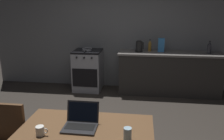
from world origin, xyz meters
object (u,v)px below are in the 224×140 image
stove_oven (88,70)px  coffee_mug (40,131)px  dining_table (85,137)px  drinking_glass (128,134)px  bottle (209,48)px  frying_pan (87,49)px  cereal_box (161,45)px  bottle_b (150,46)px  laptop (81,123)px  electric_kettle (139,46)px

stove_oven → coffee_mug: bearing=-84.5°
dining_table → drinking_glass: drinking_glass is taller
bottle → drinking_glass: bearing=-115.4°
dining_table → frying_pan: bearing=103.0°
cereal_box → dining_table: bearing=-106.6°
dining_table → bottle_b: (0.67, 3.08, 0.38)m
dining_table → bottle: bottle is taller
laptop → bottle_b: 3.12m
electric_kettle → cereal_box: cereal_box is taller
laptop → cereal_box: 3.12m
stove_oven → bottle_b: (1.35, 0.08, 0.57)m
coffee_mug → cereal_box: size_ratio=0.39×
stove_oven → electric_kettle: size_ratio=3.80×
electric_kettle → stove_oven: bearing=-179.9°
drinking_glass → cereal_box: cereal_box is taller
stove_oven → dining_table: stove_oven is taller
drinking_glass → laptop: bearing=160.3°
bottle → frying_pan: bearing=179.6°
laptop → drinking_glass: 0.49m
bottle → drinking_glass: (-1.45, -3.05, -0.25)m
electric_kettle → drinking_glass: bearing=-90.7°
cereal_box → frying_pan: bearing=-178.2°
electric_kettle → bottle: (1.41, -0.05, 0.01)m
bottle_b → frying_pan: bearing=-175.3°
bottle_b → coffee_mug: bearing=-108.1°
electric_kettle → frying_pan: (-1.13, -0.03, -0.09)m
frying_pan → cereal_box: size_ratio=1.33×
dining_table → frying_pan: (-0.68, 2.97, 0.28)m
drinking_glass → coffee_mug: bearing=-177.9°
bottle_b → electric_kettle: bearing=-160.4°
electric_kettle → bottle: bearing=-2.0°
coffee_mug → bottle_b: bearing=71.9°
bottle_b → drinking_glass: bearing=-94.7°
dining_table → laptop: bearing=135.1°
electric_kettle → cereal_box: size_ratio=0.81×
electric_kettle → frying_pan: size_ratio=0.61×
dining_table → bottle: size_ratio=4.89×
frying_pan → coffee_mug: (0.30, -3.10, -0.17)m
laptop → coffee_mug: laptop is taller
dining_table → drinking_glass: bearing=-15.1°
laptop → bottle: bearing=56.4°
cereal_box → electric_kettle: bearing=-177.5°
frying_pan → coffee_mug: 3.12m
laptop → drinking_glass: size_ratio=2.82×
stove_oven → laptop: bearing=-78.0°
electric_kettle → bottle_b: bottle_b is taller
stove_oven → coffee_mug: 3.16m
electric_kettle → cereal_box: (0.46, 0.02, 0.03)m
laptop → bottle_b: size_ratio=1.26×
cereal_box → stove_oven: bearing=-179.2°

